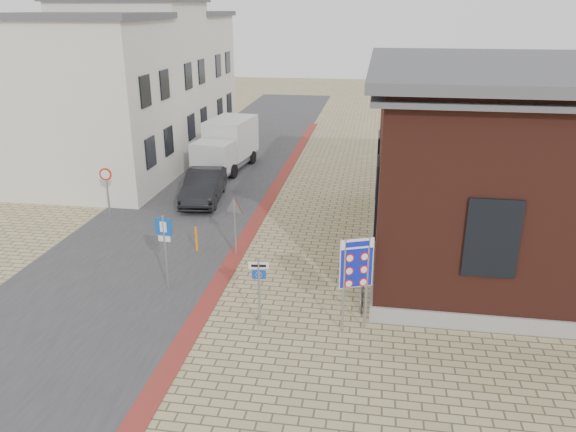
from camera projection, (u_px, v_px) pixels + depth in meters
The scene contains 16 objects.
ground at pixel (263, 331), 15.70m from camera, with size 120.00×120.00×0.00m, color tan.
road_strip at pixel (218, 175), 30.39m from camera, with size 7.00×60.00×0.02m, color #38383A.
curb_strip at pixel (263, 209), 25.24m from camera, with size 0.60×40.00×0.02m, color maroon.
brick_building at pixel (552, 160), 19.64m from camera, with size 13.00×13.00×6.80m.
townhouse_near at pixel (87, 104), 26.97m from camera, with size 7.40×6.40×8.30m.
townhouse_mid at pixel (137, 80), 32.39m from camera, with size 7.40×6.40×9.10m.
townhouse_far at pixel (173, 76), 38.08m from camera, with size 7.40×6.40×8.30m.
bike_rack at pixel (361, 293), 17.25m from camera, with size 0.08×1.80×0.60m.
sedan at pixel (204, 186), 26.06m from camera, with size 1.54×4.41×1.45m, color black.
box_truck at pixel (227, 144), 31.06m from camera, with size 2.67×5.38×2.71m.
border_sign at pixel (356, 265), 15.10m from camera, with size 0.89×0.40×2.76m.
essen_sign at pixel (259, 282), 15.52m from camera, with size 0.57×0.11×2.11m.
parking_sign at pixel (165, 240), 17.47m from camera, with size 0.55×0.09×2.50m.
yield_sign at pixel (235, 213), 19.99m from camera, with size 0.75×0.31×2.17m.
speed_sign at pixel (107, 185), 23.55m from camera, with size 0.53×0.08×2.25m.
bollard at pixel (196, 239), 20.67m from camera, with size 0.09×0.09×0.97m, color orange.
Camera 1 is at (2.83, -13.31, 8.49)m, focal length 35.00 mm.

